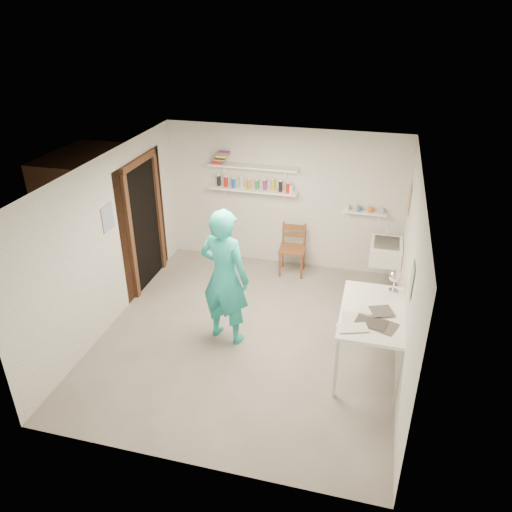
% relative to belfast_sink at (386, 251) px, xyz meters
% --- Properties ---
extents(floor, '(4.00, 4.50, 0.02)m').
position_rel_belfast_sink_xyz_m(floor, '(-1.75, -1.70, -0.71)').
color(floor, slate).
rests_on(floor, ground).
extents(ceiling, '(4.00, 4.50, 0.02)m').
position_rel_belfast_sink_xyz_m(ceiling, '(-1.75, -1.70, 1.71)').
color(ceiling, silver).
rests_on(ceiling, wall_back).
extents(wall_back, '(4.00, 0.02, 2.40)m').
position_rel_belfast_sink_xyz_m(wall_back, '(-1.75, 0.56, 0.50)').
color(wall_back, silver).
rests_on(wall_back, ground).
extents(wall_front, '(4.00, 0.02, 2.40)m').
position_rel_belfast_sink_xyz_m(wall_front, '(-1.75, -3.96, 0.50)').
color(wall_front, silver).
rests_on(wall_front, ground).
extents(wall_left, '(0.02, 4.50, 2.40)m').
position_rel_belfast_sink_xyz_m(wall_left, '(-3.76, -1.70, 0.50)').
color(wall_left, silver).
rests_on(wall_left, ground).
extents(wall_right, '(0.02, 4.50, 2.40)m').
position_rel_belfast_sink_xyz_m(wall_right, '(0.26, -1.70, 0.50)').
color(wall_right, silver).
rests_on(wall_right, ground).
extents(doorway_recess, '(0.02, 0.90, 2.00)m').
position_rel_belfast_sink_xyz_m(doorway_recess, '(-3.74, -0.65, 0.30)').
color(doorway_recess, black).
rests_on(doorway_recess, wall_left).
extents(corridor_box, '(1.40, 1.50, 2.10)m').
position_rel_belfast_sink_xyz_m(corridor_box, '(-4.45, -0.65, 0.35)').
color(corridor_box, brown).
rests_on(corridor_box, ground).
extents(door_lintel, '(0.06, 1.05, 0.10)m').
position_rel_belfast_sink_xyz_m(door_lintel, '(-3.72, -0.65, 1.35)').
color(door_lintel, brown).
rests_on(door_lintel, wall_left).
extents(door_jamb_near, '(0.06, 0.10, 2.00)m').
position_rel_belfast_sink_xyz_m(door_jamb_near, '(-3.72, -1.15, 0.30)').
color(door_jamb_near, brown).
rests_on(door_jamb_near, ground).
extents(door_jamb_far, '(0.06, 0.10, 2.00)m').
position_rel_belfast_sink_xyz_m(door_jamb_far, '(-3.72, -0.15, 0.30)').
color(door_jamb_far, brown).
rests_on(door_jamb_far, ground).
extents(shelf_lower, '(1.50, 0.22, 0.03)m').
position_rel_belfast_sink_xyz_m(shelf_lower, '(-2.25, 0.43, 0.65)').
color(shelf_lower, white).
rests_on(shelf_lower, wall_back).
extents(shelf_upper, '(1.50, 0.22, 0.03)m').
position_rel_belfast_sink_xyz_m(shelf_upper, '(-2.25, 0.43, 1.05)').
color(shelf_upper, white).
rests_on(shelf_upper, wall_back).
extents(ledge_shelf, '(0.70, 0.14, 0.03)m').
position_rel_belfast_sink_xyz_m(ledge_shelf, '(-0.40, 0.47, 0.42)').
color(ledge_shelf, white).
rests_on(ledge_shelf, wall_back).
extents(poster_left, '(0.01, 0.28, 0.36)m').
position_rel_belfast_sink_xyz_m(poster_left, '(-3.74, -1.65, 0.85)').
color(poster_left, '#334C7F').
rests_on(poster_left, wall_left).
extents(poster_right_a, '(0.01, 0.34, 0.42)m').
position_rel_belfast_sink_xyz_m(poster_right_a, '(0.24, 0.10, 0.85)').
color(poster_right_a, '#995933').
rests_on(poster_right_a, wall_right).
extents(poster_right_b, '(0.01, 0.30, 0.38)m').
position_rel_belfast_sink_xyz_m(poster_right_b, '(0.24, -2.25, 0.80)').
color(poster_right_b, '#3F724C').
rests_on(poster_right_b, wall_right).
extents(belfast_sink, '(0.48, 0.60, 0.30)m').
position_rel_belfast_sink_xyz_m(belfast_sink, '(0.00, 0.00, 0.00)').
color(belfast_sink, white).
rests_on(belfast_sink, wall_right).
extents(man, '(0.79, 0.62, 1.92)m').
position_rel_belfast_sink_xyz_m(man, '(-2.04, -1.81, 0.26)').
color(man, teal).
rests_on(man, ground).
extents(wall_clock, '(0.34, 0.12, 0.35)m').
position_rel_belfast_sink_xyz_m(wall_clock, '(-2.09, -1.60, 0.58)').
color(wall_clock, '#C7C287').
rests_on(wall_clock, man).
extents(wooden_chair, '(0.45, 0.43, 0.91)m').
position_rel_belfast_sink_xyz_m(wooden_chair, '(-1.51, 0.19, -0.24)').
color(wooden_chair, brown).
rests_on(wooden_chair, ground).
extents(work_table, '(0.78, 1.31, 0.87)m').
position_rel_belfast_sink_xyz_m(work_table, '(-0.11, -1.99, -0.26)').
color(work_table, white).
rests_on(work_table, ground).
extents(desk_lamp, '(0.16, 0.16, 0.16)m').
position_rel_belfast_sink_xyz_m(desk_lamp, '(0.11, -1.47, 0.39)').
color(desk_lamp, silver).
rests_on(desk_lamp, work_table).
extents(spray_cans, '(1.32, 0.06, 0.17)m').
position_rel_belfast_sink_xyz_m(spray_cans, '(-2.25, 0.43, 0.75)').
color(spray_cans, black).
rests_on(spray_cans, shelf_lower).
extents(book_stack, '(0.30, 0.14, 0.20)m').
position_rel_belfast_sink_xyz_m(book_stack, '(-2.79, 0.43, 1.16)').
color(book_stack, red).
rests_on(book_stack, shelf_upper).
extents(ledge_pots, '(0.48, 0.07, 0.09)m').
position_rel_belfast_sink_xyz_m(ledge_pots, '(-0.40, 0.47, 0.48)').
color(ledge_pots, silver).
rests_on(ledge_pots, ledge_shelf).
extents(papers, '(0.30, 0.22, 0.03)m').
position_rel_belfast_sink_xyz_m(papers, '(-0.11, -1.99, 0.18)').
color(papers, silver).
rests_on(papers, work_table).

